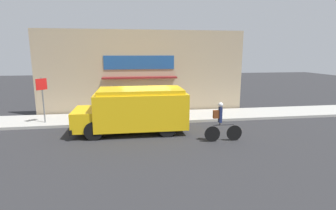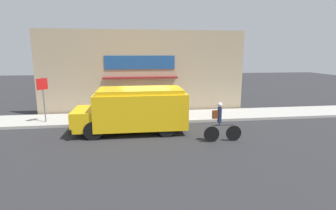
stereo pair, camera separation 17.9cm
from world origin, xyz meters
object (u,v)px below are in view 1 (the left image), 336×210
object	(u,v)px
school_bus	(135,109)
trash_bin	(136,109)
cyclist	(221,123)
stop_sign_post	(42,93)

from	to	relation	value
school_bus	trash_bin	world-z (taller)	school_bus
cyclist	stop_sign_post	size ratio (longest dim) A/B	0.72
cyclist	stop_sign_post	distance (m)	9.47
school_bus	stop_sign_post	bearing A→B (deg)	158.15
cyclist	stop_sign_post	xyz separation A→B (m)	(-8.53, 3.99, 0.95)
school_bus	stop_sign_post	size ratio (longest dim) A/B	2.22
cyclist	trash_bin	bearing A→B (deg)	127.83
school_bus	stop_sign_post	distance (m)	5.27
stop_sign_post	trash_bin	distance (m)	5.15
cyclist	trash_bin	xyz separation A→B (m)	(-3.56, 4.56, -0.25)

